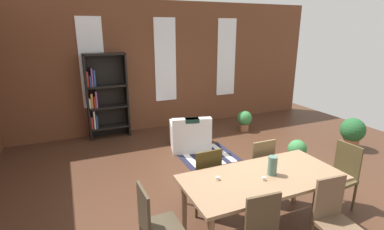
% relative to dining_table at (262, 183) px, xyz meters
% --- Properties ---
extents(ground_plane, '(9.70, 9.70, 0.00)m').
position_rel_dining_table_xyz_m(ground_plane, '(0.29, 1.05, -0.69)').
color(ground_plane, '#462A1C').
extents(back_wall_brick, '(8.46, 0.12, 3.14)m').
position_rel_dining_table_xyz_m(back_wall_brick, '(0.29, 4.53, 0.88)').
color(back_wall_brick, brown).
rests_on(back_wall_brick, ground).
extents(window_pane_0, '(0.55, 0.02, 2.04)m').
position_rel_dining_table_xyz_m(window_pane_0, '(-1.46, 4.46, 1.04)').
color(window_pane_0, white).
extents(window_pane_1, '(0.55, 0.02, 2.04)m').
position_rel_dining_table_xyz_m(window_pane_1, '(0.29, 4.46, 1.04)').
color(window_pane_1, white).
extents(window_pane_2, '(0.55, 0.02, 2.04)m').
position_rel_dining_table_xyz_m(window_pane_2, '(2.03, 4.46, 1.04)').
color(window_pane_2, white).
extents(dining_table, '(1.96, 0.92, 0.77)m').
position_rel_dining_table_xyz_m(dining_table, '(0.00, 0.00, 0.00)').
color(dining_table, '#8B6A4C').
rests_on(dining_table, ground).
extents(vase_on_table, '(0.11, 0.11, 0.23)m').
position_rel_dining_table_xyz_m(vase_on_table, '(0.13, -0.00, 0.20)').
color(vase_on_table, '#4C7266').
rests_on(vase_on_table, dining_table).
extents(tealight_candle_0, '(0.04, 0.04, 0.04)m').
position_rel_dining_table_xyz_m(tealight_candle_0, '(-0.54, 0.14, 0.10)').
color(tealight_candle_0, silver).
rests_on(tealight_candle_0, dining_table).
extents(tealight_candle_1, '(0.04, 0.04, 0.04)m').
position_rel_dining_table_xyz_m(tealight_candle_1, '(-0.05, -0.08, 0.10)').
color(tealight_candle_1, silver).
rests_on(tealight_candle_1, dining_table).
extents(dining_chair_far_left, '(0.41, 0.41, 0.95)m').
position_rel_dining_table_xyz_m(dining_chair_far_left, '(-0.44, 0.69, -0.18)').
color(dining_chair_far_left, '#3D3114').
rests_on(dining_chair_far_left, ground).
extents(dining_chair_near_right, '(0.43, 0.43, 0.95)m').
position_rel_dining_table_xyz_m(dining_chair_near_right, '(0.45, -0.69, -0.18)').
color(dining_chair_near_right, brown).
rests_on(dining_chair_near_right, ground).
extents(dining_chair_far_right, '(0.41, 0.41, 0.95)m').
position_rel_dining_table_xyz_m(dining_chair_far_right, '(0.44, 0.69, -0.18)').
color(dining_chair_far_right, brown).
rests_on(dining_chair_far_right, ground).
extents(dining_chair_head_left, '(0.41, 0.41, 0.95)m').
position_rel_dining_table_xyz_m(dining_chair_head_left, '(-1.35, -0.00, -0.18)').
color(dining_chair_head_left, '#433929').
rests_on(dining_chair_head_left, ground).
extents(dining_chair_head_right, '(0.43, 0.43, 0.95)m').
position_rel_dining_table_xyz_m(dining_chair_head_right, '(1.35, 0.01, -0.18)').
color(dining_chair_head_right, '#4C4024').
rests_on(dining_chair_head_right, ground).
extents(bookshelf_tall, '(0.92, 0.31, 1.96)m').
position_rel_dining_table_xyz_m(bookshelf_tall, '(-1.28, 4.28, 0.31)').
color(bookshelf_tall, black).
rests_on(bookshelf_tall, ground).
extents(armchair_white, '(0.97, 0.97, 0.75)m').
position_rel_dining_table_xyz_m(armchair_white, '(0.26, 2.85, -0.41)').
color(armchair_white, silver).
rests_on(armchair_white, ground).
extents(potted_plant_by_shelf, '(0.34, 0.34, 0.48)m').
position_rel_dining_table_xyz_m(potted_plant_by_shelf, '(1.81, 1.32, -0.44)').
color(potted_plant_by_shelf, silver).
rests_on(potted_plant_by_shelf, ground).
extents(potted_plant_corner, '(0.51, 0.51, 0.67)m').
position_rel_dining_table_xyz_m(potted_plant_corner, '(3.44, 1.46, -0.32)').
color(potted_plant_corner, '#9E6042').
rests_on(potted_plant_corner, ground).
extents(potted_plant_window, '(0.37, 0.37, 0.51)m').
position_rel_dining_table_xyz_m(potted_plant_window, '(1.97, 3.35, -0.40)').
color(potted_plant_window, '#9E6042').
rests_on(potted_plant_window, ground).
extents(striped_rug, '(1.12, 0.99, 0.01)m').
position_rel_dining_table_xyz_m(striped_rug, '(0.41, 2.35, -0.69)').
color(striped_rug, '#1E1E33').
rests_on(striped_rug, ground).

